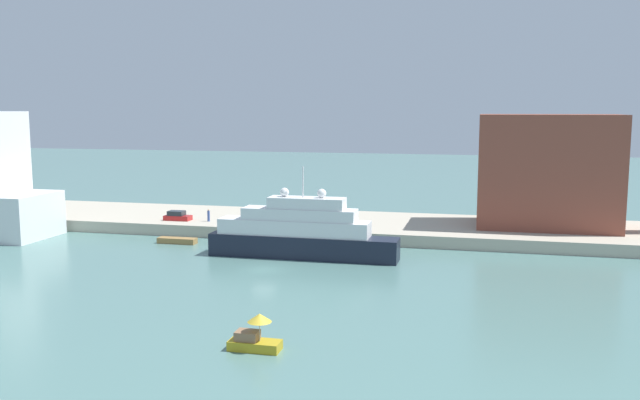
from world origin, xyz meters
name	(u,v)px	position (x,y,z in m)	size (l,w,h in m)	color
ground	(263,270)	(0.00, 0.00, 0.00)	(400.00, 400.00, 0.00)	slate
quay_dock	(318,225)	(0.00, 25.64, 0.83)	(110.00, 19.28, 1.65)	#B7AD99
large_yacht	(300,233)	(2.34, 7.21, 2.96)	(23.15, 3.69, 11.10)	black
small_motorboat	(255,336)	(7.43, -24.31, 1.05)	(3.90, 1.82, 2.85)	#B7991E
work_barge	(177,241)	(-16.04, 11.61, 0.38)	(5.27, 1.51, 0.76)	olive
harbor_building	(548,171)	(32.23, 27.26, 9.41)	(18.61, 11.38, 15.51)	brown
parked_car	(177,216)	(-19.97, 20.02, 2.24)	(3.89, 1.83, 1.39)	#B21E1E
person_figure	(209,216)	(-15.10, 20.15, 2.49)	(0.36, 0.36, 1.79)	#334C8C
mooring_bollard	(303,226)	(-0.17, 17.73, 1.97)	(0.56, 0.56, 0.63)	black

